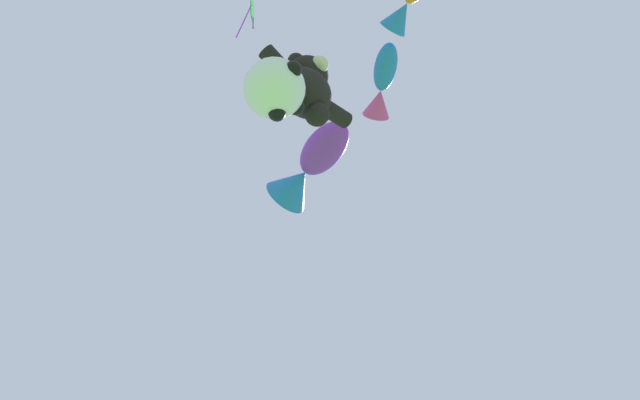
{
  "coord_description": "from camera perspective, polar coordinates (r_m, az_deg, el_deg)",
  "views": [
    {
      "loc": [
        -3.1,
        -0.65,
        0.9
      ],
      "look_at": [
        0.55,
        3.34,
        10.77
      ],
      "focal_mm": 40.0,
      "sensor_mm": 36.0,
      "label": 1
    }
  ],
  "objects": [
    {
      "name": "fish_kite_violet",
      "position": [
        16.97,
        -0.85,
        2.66
      ],
      "size": [
        1.26,
        2.48,
        1.1
      ],
      "color": "purple"
    },
    {
      "name": "fish_kite_cobalt",
      "position": [
        16.37,
        4.97,
        9.13
      ],
      "size": [
        1.43,
        1.75,
        0.63
      ],
      "color": "blue"
    },
    {
      "name": "teddy_bear_kite",
      "position": [
        13.96,
        -1.06,
        9.0
      ],
      "size": [
        2.26,
        0.99,
        2.29
      ],
      "color": "black"
    },
    {
      "name": "diamond_kite",
      "position": [
        17.47,
        -5.54,
        14.67
      ],
      "size": [
        0.63,
        0.63,
        2.9
      ],
      "color": "green"
    },
    {
      "name": "soccer_ball_kite",
      "position": [
        12.35,
        -3.63,
        8.85
      ],
      "size": [
        1.18,
        1.18,
        1.09
      ],
      "color": "white"
    }
  ]
}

